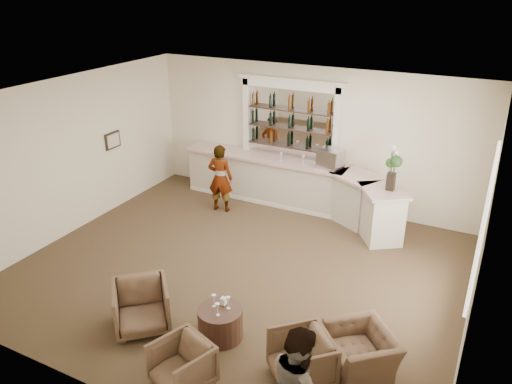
# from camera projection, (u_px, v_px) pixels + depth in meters

# --- Properties ---
(ground) EXTENTS (8.00, 8.00, 0.00)m
(ground) POSITION_uv_depth(u_px,v_px,m) (240.00, 269.00, 9.49)
(ground) COLOR brown
(ground) RESTS_ON ground
(room_shell) EXTENTS (8.04, 7.02, 3.32)m
(room_shell) POSITION_uv_depth(u_px,v_px,m) (265.00, 143.00, 9.07)
(room_shell) COLOR #F3E7C9
(room_shell) RESTS_ON ground
(bar_counter) EXTENTS (5.72, 1.80, 1.14)m
(bar_counter) POSITION_uv_depth(u_px,v_px,m) (294.00, 186.00, 11.77)
(bar_counter) COLOR beige
(bar_counter) RESTS_ON ground
(back_bar_alcove) EXTENTS (2.64, 0.25, 3.00)m
(back_bar_alcove) POSITION_uv_depth(u_px,v_px,m) (290.00, 120.00, 11.67)
(back_bar_alcove) COLOR white
(back_bar_alcove) RESTS_ON ground
(cocktail_table) EXTENTS (0.69, 0.69, 0.50)m
(cocktail_table) POSITION_uv_depth(u_px,v_px,m) (220.00, 323.00, 7.63)
(cocktail_table) COLOR #46291E
(cocktail_table) RESTS_ON ground
(sommelier) EXTENTS (0.65, 0.48, 1.62)m
(sommelier) POSITION_uv_depth(u_px,v_px,m) (220.00, 178.00, 11.57)
(sommelier) COLOR gray
(sommelier) RESTS_ON ground
(armchair_left) EXTENTS (1.19, 1.19, 0.78)m
(armchair_left) POSITION_uv_depth(u_px,v_px,m) (141.00, 306.00, 7.78)
(armchair_left) COLOR brown
(armchair_left) RESTS_ON ground
(armchair_center) EXTENTS (0.92, 0.93, 0.67)m
(armchair_center) POSITION_uv_depth(u_px,v_px,m) (182.00, 365.00, 6.69)
(armchair_center) COLOR brown
(armchair_center) RESTS_ON ground
(armchair_right) EXTENTS (1.10, 1.10, 0.72)m
(armchair_right) POSITION_uv_depth(u_px,v_px,m) (301.00, 359.00, 6.76)
(armchair_right) COLOR brown
(armchair_right) RESTS_ON ground
(armchair_far) EXTENTS (1.25, 1.26, 0.62)m
(armchair_far) POSITION_uv_depth(u_px,v_px,m) (361.00, 351.00, 6.98)
(armchair_far) COLOR brown
(armchair_far) RESTS_ON ground
(espresso_machine) EXTENTS (0.58, 0.52, 0.45)m
(espresso_machine) POSITION_uv_depth(u_px,v_px,m) (330.00, 159.00, 11.15)
(espresso_machine) COLOR #B1B2B6
(espresso_machine) RESTS_ON bar_counter
(flower_vase) EXTENTS (0.25, 0.25, 0.95)m
(flower_vase) POSITION_uv_depth(u_px,v_px,m) (393.00, 165.00, 9.90)
(flower_vase) COLOR black
(flower_vase) RESTS_ON bar_counter
(wine_glass_bar_left) EXTENTS (0.07, 0.07, 0.21)m
(wine_glass_bar_left) POSITION_uv_depth(u_px,v_px,m) (281.00, 157.00, 11.64)
(wine_glass_bar_left) COLOR white
(wine_glass_bar_left) RESTS_ON bar_counter
(wine_glass_bar_right) EXTENTS (0.07, 0.07, 0.21)m
(wine_glass_bar_right) POSITION_uv_depth(u_px,v_px,m) (303.00, 160.00, 11.45)
(wine_glass_bar_right) COLOR white
(wine_glass_bar_right) RESTS_ON bar_counter
(wine_glass_tbl_a) EXTENTS (0.07, 0.07, 0.21)m
(wine_glass_tbl_a) POSITION_uv_depth(u_px,v_px,m) (214.00, 301.00, 7.56)
(wine_glass_tbl_a) COLOR white
(wine_glass_tbl_a) RESTS_ON cocktail_table
(wine_glass_tbl_b) EXTENTS (0.07, 0.07, 0.21)m
(wine_glass_tbl_b) POSITION_uv_depth(u_px,v_px,m) (228.00, 303.00, 7.51)
(wine_glass_tbl_b) COLOR white
(wine_glass_tbl_b) RESTS_ON cocktail_table
(wine_glass_tbl_c) EXTENTS (0.07, 0.07, 0.21)m
(wine_glass_tbl_c) POSITION_uv_depth(u_px,v_px,m) (218.00, 309.00, 7.36)
(wine_glass_tbl_c) COLOR white
(wine_glass_tbl_c) RESTS_ON cocktail_table
(napkin_holder) EXTENTS (0.08, 0.08, 0.12)m
(napkin_holder) POSITION_uv_depth(u_px,v_px,m) (223.00, 301.00, 7.63)
(napkin_holder) COLOR white
(napkin_holder) RESTS_ON cocktail_table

